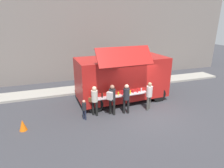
{
  "coord_description": "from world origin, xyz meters",
  "views": [
    {
      "loc": [
        -4.85,
        -8.32,
        5.0
      ],
      "look_at": [
        -1.31,
        1.95,
        1.3
      ],
      "focal_mm": 30.22,
      "sensor_mm": 36.0,
      "label": 1
    }
  ],
  "objects_px": {
    "food_truck_main": "(122,77)",
    "customer_extra_browsing": "(149,94)",
    "trash_bin": "(159,77)",
    "child_near_queue": "(84,108)",
    "traffic_cone_orange": "(23,125)",
    "customer_mid_with_backpack": "(112,97)",
    "customer_rear_waiting": "(94,98)",
    "customer_front_ordering": "(126,96)"
  },
  "relations": [
    {
      "from": "customer_front_ordering",
      "to": "customer_extra_browsing",
      "type": "height_order",
      "value": "customer_front_ordering"
    },
    {
      "from": "food_truck_main",
      "to": "child_near_queue",
      "type": "xyz_separation_m",
      "value": [
        -2.83,
        -1.81,
        -0.87
      ]
    },
    {
      "from": "customer_front_ordering",
      "to": "customer_mid_with_backpack",
      "type": "distance_m",
      "value": 0.82
    },
    {
      "from": "food_truck_main",
      "to": "trash_bin",
      "type": "distance_m",
      "value": 5.02
    },
    {
      "from": "food_truck_main",
      "to": "customer_mid_with_backpack",
      "type": "bearing_deg",
      "value": -128.24
    },
    {
      "from": "trash_bin",
      "to": "customer_mid_with_backpack",
      "type": "bearing_deg",
      "value": -143.92
    },
    {
      "from": "customer_mid_with_backpack",
      "to": "customer_front_ordering",
      "type": "bearing_deg",
      "value": -48.7
    },
    {
      "from": "customer_front_ordering",
      "to": "trash_bin",
      "type": "bearing_deg",
      "value": -29.58
    },
    {
      "from": "trash_bin",
      "to": "child_near_queue",
      "type": "height_order",
      "value": "child_near_queue"
    },
    {
      "from": "food_truck_main",
      "to": "traffic_cone_orange",
      "type": "bearing_deg",
      "value": -164.18
    },
    {
      "from": "customer_rear_waiting",
      "to": "child_near_queue",
      "type": "relative_size",
      "value": 1.53
    },
    {
      "from": "traffic_cone_orange",
      "to": "customer_front_ordering",
      "type": "bearing_deg",
      "value": 0.12
    },
    {
      "from": "food_truck_main",
      "to": "child_near_queue",
      "type": "distance_m",
      "value": 3.47
    },
    {
      "from": "customer_mid_with_backpack",
      "to": "customer_rear_waiting",
      "type": "height_order",
      "value": "customer_mid_with_backpack"
    },
    {
      "from": "trash_bin",
      "to": "customer_mid_with_backpack",
      "type": "xyz_separation_m",
      "value": [
        -5.63,
        -4.1,
        0.58
      ]
    },
    {
      "from": "trash_bin",
      "to": "child_near_queue",
      "type": "xyz_separation_m",
      "value": [
        -7.16,
        -4.13,
        0.18
      ]
    },
    {
      "from": "customer_mid_with_backpack",
      "to": "child_near_queue",
      "type": "height_order",
      "value": "customer_mid_with_backpack"
    },
    {
      "from": "customer_front_ordering",
      "to": "customer_rear_waiting",
      "type": "height_order",
      "value": "customer_front_ordering"
    },
    {
      "from": "customer_front_ordering",
      "to": "child_near_queue",
      "type": "relative_size",
      "value": 1.55
    },
    {
      "from": "food_truck_main",
      "to": "customer_mid_with_backpack",
      "type": "height_order",
      "value": "food_truck_main"
    },
    {
      "from": "customer_rear_waiting",
      "to": "child_near_queue",
      "type": "height_order",
      "value": "customer_rear_waiting"
    },
    {
      "from": "food_truck_main",
      "to": "customer_extra_browsing",
      "type": "distance_m",
      "value": 2.16
    },
    {
      "from": "trash_bin",
      "to": "food_truck_main",
      "type": "bearing_deg",
      "value": -151.78
    },
    {
      "from": "traffic_cone_orange",
      "to": "customer_mid_with_backpack",
      "type": "distance_m",
      "value": 4.58
    },
    {
      "from": "trash_bin",
      "to": "customer_extra_browsing",
      "type": "distance_m",
      "value": 5.42
    },
    {
      "from": "customer_rear_waiting",
      "to": "customer_extra_browsing",
      "type": "height_order",
      "value": "customer_rear_waiting"
    },
    {
      "from": "customer_mid_with_backpack",
      "to": "child_near_queue",
      "type": "bearing_deg",
      "value": 138.71
    },
    {
      "from": "traffic_cone_orange",
      "to": "child_near_queue",
      "type": "height_order",
      "value": "child_near_queue"
    },
    {
      "from": "customer_rear_waiting",
      "to": "customer_extra_browsing",
      "type": "relative_size",
      "value": 1.0
    },
    {
      "from": "customer_rear_waiting",
      "to": "traffic_cone_orange",
      "type": "bearing_deg",
      "value": 143.23
    },
    {
      "from": "customer_extra_browsing",
      "to": "child_near_queue",
      "type": "bearing_deg",
      "value": 54.94
    },
    {
      "from": "food_truck_main",
      "to": "customer_mid_with_backpack",
      "type": "xyz_separation_m",
      "value": [
        -1.3,
        -1.78,
        -0.47
      ]
    },
    {
      "from": "customer_rear_waiting",
      "to": "child_near_queue",
      "type": "bearing_deg",
      "value": 161.55
    },
    {
      "from": "food_truck_main",
      "to": "customer_rear_waiting",
      "type": "distance_m",
      "value": 2.74
    },
    {
      "from": "trash_bin",
      "to": "customer_extra_browsing",
      "type": "height_order",
      "value": "customer_extra_browsing"
    },
    {
      "from": "customer_mid_with_backpack",
      "to": "customer_rear_waiting",
      "type": "relative_size",
      "value": 1.03
    },
    {
      "from": "customer_front_ordering",
      "to": "customer_extra_browsing",
      "type": "bearing_deg",
      "value": -70.96
    },
    {
      "from": "traffic_cone_orange",
      "to": "child_near_queue",
      "type": "relative_size",
      "value": 0.49
    },
    {
      "from": "customer_extra_browsing",
      "to": "child_near_queue",
      "type": "relative_size",
      "value": 1.52
    },
    {
      "from": "customer_front_ordering",
      "to": "customer_rear_waiting",
      "type": "xyz_separation_m",
      "value": [
        -1.72,
        0.34,
        -0.02
      ]
    },
    {
      "from": "food_truck_main",
      "to": "traffic_cone_orange",
      "type": "xyz_separation_m",
      "value": [
        -5.81,
        -1.88,
        -1.26
      ]
    },
    {
      "from": "customer_mid_with_backpack",
      "to": "trash_bin",
      "type": "bearing_deg",
      "value": -6.3
    }
  ]
}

